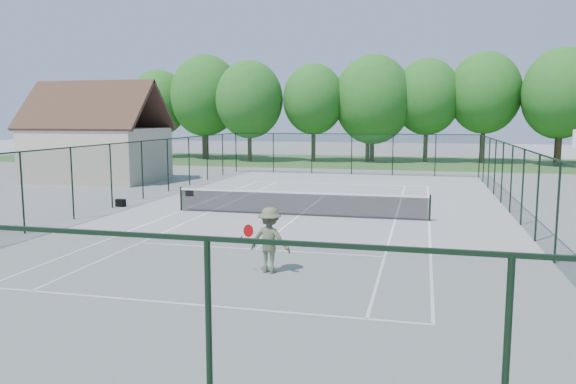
% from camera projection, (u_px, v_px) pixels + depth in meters
% --- Properties ---
extents(ground, '(140.00, 140.00, 0.00)m').
position_uv_depth(ground, '(299.00, 216.00, 24.30)').
color(ground, gray).
rests_on(ground, ground).
extents(grass_far, '(80.00, 16.00, 0.01)m').
position_uv_depth(grass_far, '(367.00, 162.00, 53.20)').
color(grass_far, '#406D2D').
rests_on(grass_far, ground).
extents(court_lines, '(11.05, 23.85, 0.01)m').
position_uv_depth(court_lines, '(299.00, 216.00, 24.30)').
color(court_lines, white).
rests_on(court_lines, ground).
extents(tennis_net, '(11.08, 0.08, 1.10)m').
position_uv_depth(tennis_net, '(299.00, 203.00, 24.23)').
color(tennis_net, black).
rests_on(tennis_net, ground).
extents(fence_enclosure, '(18.05, 36.05, 3.02)m').
position_uv_depth(fence_enclosure, '(299.00, 180.00, 24.09)').
color(fence_enclosure, '#16311E').
rests_on(fence_enclosure, ground).
extents(utility_building, '(8.60, 6.27, 6.63)m').
position_uv_depth(utility_building, '(97.00, 134.00, 37.25)').
color(utility_building, beige).
rests_on(utility_building, ground).
extents(tree_line_far, '(39.40, 6.40, 9.70)m').
position_uv_depth(tree_line_far, '(368.00, 98.00, 52.40)').
color(tree_line_far, '#402E1E').
rests_on(tree_line_far, ground).
extents(sports_bag_a, '(0.49, 0.35, 0.36)m').
position_uv_depth(sports_bag_a, '(121.00, 203.00, 26.75)').
color(sports_bag_a, black).
rests_on(sports_bag_a, ground).
extents(sports_bag_b, '(0.41, 0.28, 0.30)m').
position_uv_depth(sports_bag_b, '(189.00, 193.00, 30.27)').
color(sports_bag_b, black).
rests_on(sports_bag_b, ground).
extents(tennis_player, '(2.11, 0.91, 1.81)m').
position_uv_depth(tennis_player, '(270.00, 240.00, 15.36)').
color(tennis_player, '#52583D').
rests_on(tennis_player, ground).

